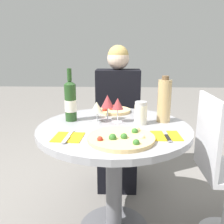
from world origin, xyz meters
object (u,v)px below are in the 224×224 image
chair_behind_diner (118,127)px  chair_empty_side (223,172)px  dining_table (114,151)px  tall_carafe (164,101)px  seated_diner (118,124)px  pizza_large (122,138)px  wine_bottle (70,101)px

chair_behind_diner → chair_empty_side: bearing=128.0°
dining_table → tall_carafe: 0.44m
seated_diner → tall_carafe: (0.30, -0.55, 0.33)m
chair_behind_diner → chair_empty_side: 1.05m
pizza_large → wine_bottle: size_ratio=1.04×
chair_empty_side → wine_bottle: (-0.94, 0.14, 0.40)m
chair_empty_side → wine_bottle: bearing=-98.2°
dining_table → pizza_large: 0.29m
chair_empty_side → tall_carafe: size_ratio=3.20×
chair_behind_diner → chair_empty_side: (0.65, -0.83, 0.00)m
wine_bottle → tall_carafe: 0.59m
chair_behind_diner → tall_carafe: (0.30, -0.69, 0.41)m
seated_diner → tall_carafe: size_ratio=4.17×
seated_diner → dining_table: bearing=88.8°
wine_bottle → tall_carafe: bearing=-0.0°
dining_table → tall_carafe: size_ratio=3.17×
chair_empty_side → tall_carafe: (-0.35, 0.14, 0.41)m
dining_table → chair_behind_diner: chair_behind_diner is taller
chair_behind_diner → tall_carafe: size_ratio=3.20×
seated_diner → pizza_large: bearing=92.0°
chair_behind_diner → pizza_large: size_ratio=2.68×
chair_empty_side → seated_diner: bearing=-136.6°
dining_table → seated_diner: seated_diner is taller
wine_bottle → pizza_large: bearing=-46.0°
wine_bottle → chair_behind_diner: bearing=67.1°
dining_table → seated_diner: 0.66m
dining_table → chair_behind_diner: (0.01, 0.80, -0.11)m
dining_table → pizza_large: size_ratio=2.65×
dining_table → wine_bottle: size_ratio=2.76×
dining_table → wine_bottle: wine_bottle is taller
pizza_large → wine_bottle: (-0.32, 0.33, 0.12)m
seated_diner → wine_bottle: 0.70m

